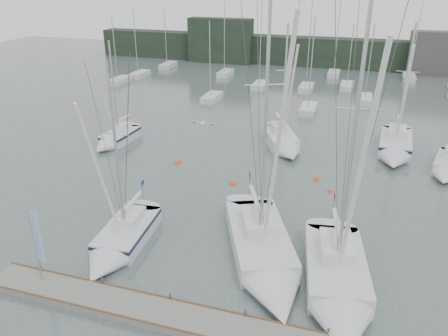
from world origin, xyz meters
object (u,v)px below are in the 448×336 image
object	(u,v)px
sailboat_mid_c	(284,144)
dock_banner	(36,240)
sailboat_mid_a	(114,140)
buoy_c	(178,162)
sailboat_near_left	(118,245)
sailboat_near_center	(266,263)
sailboat_mid_d	(395,149)
buoy_a	(233,184)
buoy_b	(330,191)
buoy_d	(316,179)
sailboat_near_right	(339,291)
sailboat_mid_e	(448,169)

from	to	relation	value
sailboat_mid_c	dock_banner	xyz separation A→B (m)	(-8.79, -23.86, 2.42)
sailboat_mid_a	buoy_c	size ratio (longest dim) A/B	16.71
sailboat_near_left	sailboat_mid_a	distance (m)	18.81
sailboat_near_center	buoy_c	xyz separation A→B (m)	(-11.07, 13.02, -0.59)
sailboat_mid_d	buoy_a	size ratio (longest dim) A/B	23.34
sailboat_near_center	sailboat_mid_d	world-z (taller)	sailboat_near_center
buoy_a	buoy_b	distance (m)	7.73
sailboat_near_center	buoy_b	xyz separation A→B (m)	(2.62, 11.40, -0.59)
buoy_b	buoy_c	distance (m)	13.79
sailboat_mid_a	buoy_d	xyz separation A→B (m)	(20.13, -2.02, -0.54)
sailboat_near_left	sailboat_near_center	distance (m)	9.13
sailboat_mid_a	buoy_d	distance (m)	20.24
dock_banner	buoy_d	bearing A→B (deg)	70.82
sailboat_near_left	buoy_b	world-z (taller)	sailboat_near_left
sailboat_near_center	sailboat_near_right	bearing A→B (deg)	-40.51
sailboat_mid_a	buoy_d	size ratio (longest dim) A/B	19.45
sailboat_near_right	buoy_a	bearing A→B (deg)	119.07
buoy_d	buoy_c	bearing A→B (deg)	-178.95
sailboat_near_left	sailboat_near_right	world-z (taller)	sailboat_near_right
sailboat_near_right	sailboat_mid_e	distance (m)	20.41
sailboat_near_right	sailboat_near_center	bearing A→B (deg)	153.64
sailboat_mid_e	sailboat_mid_c	bearing A→B (deg)	-171.15
buoy_a	buoy_c	xyz separation A→B (m)	(-6.04, 2.68, 0.00)
sailboat_near_right	sailboat_mid_d	distance (m)	22.25
sailboat_near_center	sailboat_mid_d	xyz separation A→B (m)	(7.70, 20.69, 0.06)
sailboat_mid_a	sailboat_mid_e	bearing A→B (deg)	7.24
sailboat_mid_e	buoy_c	bearing A→B (deg)	-154.68
sailboat_mid_c	buoy_d	xyz separation A→B (m)	(3.77, -5.65, -0.62)
sailboat_mid_e	buoy_d	distance (m)	11.41
sailboat_near_right	buoy_c	world-z (taller)	sailboat_near_right
sailboat_mid_a	buoy_b	size ratio (longest dim) A/B	24.76
sailboat_mid_d	buoy_a	bearing A→B (deg)	-137.22
sailboat_mid_c	buoy_b	bearing A→B (deg)	-80.47
sailboat_mid_c	sailboat_mid_d	distance (m)	10.30
sailboat_mid_e	buoy_c	distance (m)	23.40
sailboat_near_center	sailboat_mid_a	size ratio (longest dim) A/B	1.66
sailboat_mid_c	sailboat_mid_d	bearing A→B (deg)	-14.49
buoy_b	buoy_c	xyz separation A→B (m)	(-13.69, 1.63, 0.00)
sailboat_mid_d	buoy_c	xyz separation A→B (m)	(-18.78, -7.66, -0.65)
sailboat_near_center	buoy_d	size ratio (longest dim) A/B	32.24
sailboat_near_right	buoy_b	bearing A→B (deg)	87.56
buoy_a	buoy_b	size ratio (longest dim) A/B	1.27
sailboat_mid_a	sailboat_mid_d	size ratio (longest dim) A/B	0.84
sailboat_near_left	dock_banner	world-z (taller)	sailboat_near_left
sailboat_near_left	sailboat_mid_d	xyz separation A→B (m)	(16.80, 21.53, 0.12)
sailboat_near_right	buoy_b	distance (m)	12.78
sailboat_near_center	buoy_b	distance (m)	11.71
sailboat_near_right	sailboat_mid_a	size ratio (longest dim) A/B	1.58
sailboat_mid_d	buoy_a	distance (m)	16.43
sailboat_mid_a	buoy_b	world-z (taller)	sailboat_mid_a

